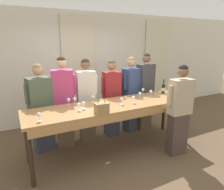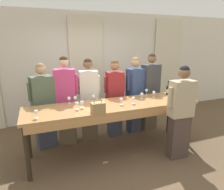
{
  "view_description": "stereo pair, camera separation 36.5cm",
  "coord_description": "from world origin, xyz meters",
  "views": [
    {
      "loc": [
        -1.61,
        -3.07,
        2.06
      ],
      "look_at": [
        0.0,
        0.08,
        1.1
      ],
      "focal_mm": 32.0,
      "sensor_mm": 36.0,
      "label": 1
    },
    {
      "loc": [
        -1.27,
        -3.22,
        2.06
      ],
      "look_at": [
        0.0,
        0.08,
        1.1
      ],
      "focal_mm": 32.0,
      "sensor_mm": 36.0,
      "label": 2
    }
  ],
  "objects": [
    {
      "name": "handbag",
      "position": [
        -0.4,
        -0.35,
        1.04
      ],
      "size": [
        0.21,
        0.14,
        0.25
      ],
      "color": "#997A4C",
      "rests_on": "tasting_bar"
    },
    {
      "name": "wine_glass_center_right",
      "position": [
        -0.58,
        -0.01,
        1.05
      ],
      "size": [
        0.07,
        0.07,
        0.13
      ],
      "color": "white",
      "rests_on": "tasting_bar"
    },
    {
      "name": "wall_back",
      "position": [
        0.0,
        2.01,
        1.4
      ],
      "size": [
        12.0,
        0.06,
        2.8
      ],
      "color": "silver",
      "rests_on": "ground_plane"
    },
    {
      "name": "guest_navy_coat",
      "position": [
        0.78,
        0.67,
        0.9
      ],
      "size": [
        0.46,
        0.33,
        1.73
      ],
      "color": "#383D51",
      "rests_on": "ground_plane"
    },
    {
      "name": "curtain_panel_center",
      "position": [
        0.0,
        1.95,
        1.34
      ],
      "size": [
        0.89,
        0.03,
        2.69
      ],
      "color": "beige",
      "rests_on": "ground_plane"
    },
    {
      "name": "guest_olive_jacket",
      "position": [
        -1.18,
        0.67,
        0.84
      ],
      "size": [
        0.54,
        0.36,
        1.68
      ],
      "color": "#383D51",
      "rests_on": "ground_plane"
    },
    {
      "name": "wine_glass_center_left",
      "position": [
        -0.75,
        0.32,
        1.05
      ],
      "size": [
        0.07,
        0.07,
        0.13
      ],
      "color": "white",
      "rests_on": "tasting_bar"
    },
    {
      "name": "guest_cream_sweater",
      "position": [
        -0.29,
        0.67,
        0.9
      ],
      "size": [
        0.49,
        0.29,
        1.74
      ],
      "color": "brown",
      "rests_on": "ground_plane"
    },
    {
      "name": "wine_glass_by_bottle",
      "position": [
        0.94,
        0.14,
        1.05
      ],
      "size": [
        0.07,
        0.07,
        0.13
      ],
      "color": "white",
      "rests_on": "tasting_bar"
    },
    {
      "name": "ground_plane",
      "position": [
        0.0,
        0.0,
        0.0
      ],
      "size": [
        18.0,
        18.0,
        0.0
      ],
      "primitive_type": "plane",
      "color": "brown"
    },
    {
      "name": "wine_glass_back_mid",
      "position": [
        -0.29,
        0.3,
        1.05
      ],
      "size": [
        0.07,
        0.07,
        0.13
      ],
      "color": "white",
      "rests_on": "tasting_bar"
    },
    {
      "name": "curtain_panel_right",
      "position": [
        2.53,
        1.95,
        1.34
      ],
      "size": [
        0.89,
        0.03,
        2.69
      ],
      "color": "beige",
      "rests_on": "ground_plane"
    },
    {
      "name": "wine_glass_front_mid",
      "position": [
        0.11,
        -0.09,
        1.05
      ],
      "size": [
        0.07,
        0.07,
        0.13
      ],
      "color": "white",
      "rests_on": "tasting_bar"
    },
    {
      "name": "wine_bottle",
      "position": [
        1.34,
        0.22,
        1.06
      ],
      "size": [
        0.08,
        0.08,
        0.3
      ],
      "color": "black",
      "rests_on": "tasting_bar"
    },
    {
      "name": "wine_glass_center_mid",
      "position": [
        -0.64,
        0.33,
        1.05
      ],
      "size": [
        0.07,
        0.07,
        0.13
      ],
      "color": "white",
      "rests_on": "tasting_bar"
    },
    {
      "name": "wine_glass_back_left",
      "position": [
        0.35,
        -0.1,
        1.05
      ],
      "size": [
        0.07,
        0.07,
        0.13
      ],
      "color": "white",
      "rests_on": "tasting_bar"
    },
    {
      "name": "pen",
      "position": [
        0.35,
        0.22,
        0.96
      ],
      "size": [
        0.12,
        0.08,
        0.01
      ],
      "color": "maroon",
      "rests_on": "tasting_bar"
    },
    {
      "name": "wine_glass_front_right",
      "position": [
        0.89,
        0.36,
        1.05
      ],
      "size": [
        0.07,
        0.07,
        0.13
      ],
      "color": "white",
      "rests_on": "tasting_bar"
    },
    {
      "name": "tasting_bar",
      "position": [
        0.0,
        -0.03,
        0.87
      ],
      "size": [
        3.16,
        0.82,
        0.95
      ],
      "color": "#B27F4C",
      "rests_on": "ground_plane"
    },
    {
      "name": "wine_glass_by_handbag",
      "position": [
        1.43,
        0.11,
        1.05
      ],
      "size": [
        0.07,
        0.07,
        0.13
      ],
      "color": "white",
      "rests_on": "tasting_bar"
    },
    {
      "name": "host_pouring",
      "position": [
        1.02,
        -0.6,
        0.86
      ],
      "size": [
        0.53,
        0.25,
        1.68
      ],
      "color": "#473833",
      "rests_on": "ground_plane"
    },
    {
      "name": "guest_pink_top",
      "position": [
        -0.76,
        0.67,
        0.91
      ],
      "size": [
        0.51,
        0.35,
        1.79
      ],
      "color": "brown",
      "rests_on": "ground_plane"
    },
    {
      "name": "guest_striped_shirt",
      "position": [
        0.29,
        0.67,
        0.87
      ],
      "size": [
        0.47,
        0.3,
        1.69
      ],
      "color": "#383D51",
      "rests_on": "ground_plane"
    },
    {
      "name": "wine_glass_back_right",
      "position": [
        -1.33,
        -0.23,
        1.05
      ],
      "size": [
        0.07,
        0.07,
        0.13
      ],
      "color": "white",
      "rests_on": "tasting_bar"
    },
    {
      "name": "wine_glass_near_host",
      "position": [
        -0.68,
        -0.05,
        1.05
      ],
      "size": [
        0.07,
        0.07,
        0.13
      ],
      "color": "white",
      "rests_on": "tasting_bar"
    },
    {
      "name": "wine_glass_front_left",
      "position": [
        0.64,
        0.11,
        1.05
      ],
      "size": [
        0.07,
        0.07,
        0.13
      ],
      "color": "white",
      "rests_on": "tasting_bar"
    },
    {
      "name": "guest_beige_cap",
      "position": [
        1.18,
        0.67,
        0.92
      ],
      "size": [
        0.55,
        0.3,
        1.8
      ],
      "color": "brown",
      "rests_on": "ground_plane"
    }
  ]
}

